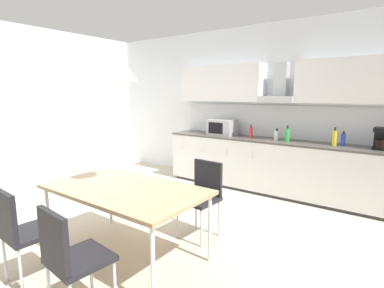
% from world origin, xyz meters
% --- Properties ---
extents(ground_plane, '(8.69, 7.51, 0.02)m').
position_xyz_m(ground_plane, '(0.00, 0.00, -0.01)').
color(ground_plane, beige).
extents(wall_back, '(6.95, 0.10, 2.81)m').
position_xyz_m(wall_back, '(0.00, 2.55, 1.40)').
color(wall_back, silver).
rests_on(wall_back, ground_plane).
extents(wall_left, '(0.10, 6.01, 2.81)m').
position_xyz_m(wall_left, '(-2.95, 0.00, 1.40)').
color(wall_left, silver).
rests_on(wall_left, ground_plane).
extents(kitchen_counter, '(3.81, 0.63, 0.89)m').
position_xyz_m(kitchen_counter, '(0.86, 2.21, 0.45)').
color(kitchen_counter, '#333333').
rests_on(kitchen_counter, ground_plane).
extents(backsplash_tile, '(3.79, 0.02, 0.55)m').
position_xyz_m(backsplash_tile, '(0.86, 2.49, 1.17)').
color(backsplash_tile, silver).
rests_on(backsplash_tile, kitchen_counter).
extents(upper_wall_cabinets, '(3.79, 0.40, 0.64)m').
position_xyz_m(upper_wall_cabinets, '(0.86, 2.34, 1.81)').
color(upper_wall_cabinets, silver).
extents(microwave, '(0.48, 0.35, 0.28)m').
position_xyz_m(microwave, '(-0.12, 2.20, 1.03)').
color(microwave, '#ADADB2').
rests_on(microwave, kitchen_counter).
extents(coffee_maker, '(0.18, 0.19, 0.30)m').
position_xyz_m(coffee_maker, '(2.33, 2.23, 1.04)').
color(coffee_maker, black).
rests_on(coffee_maker, kitchen_counter).
extents(bottle_yellow, '(0.06, 0.06, 0.27)m').
position_xyz_m(bottle_yellow, '(1.77, 2.17, 1.01)').
color(bottle_yellow, yellow).
rests_on(bottle_yellow, kitchen_counter).
extents(bottle_green, '(0.07, 0.07, 0.25)m').
position_xyz_m(bottle_green, '(1.08, 2.17, 1.00)').
color(bottle_green, green).
rests_on(bottle_green, kitchen_counter).
extents(bottle_white, '(0.08, 0.08, 0.19)m').
position_xyz_m(bottle_white, '(0.89, 2.22, 0.97)').
color(bottle_white, white).
rests_on(bottle_white, kitchen_counter).
extents(bottle_blue, '(0.06, 0.06, 0.21)m').
position_xyz_m(bottle_blue, '(1.87, 2.24, 0.98)').
color(bottle_blue, blue).
rests_on(bottle_blue, kitchen_counter).
extents(bottle_red, '(0.06, 0.06, 0.22)m').
position_xyz_m(bottle_red, '(0.46, 2.16, 0.99)').
color(bottle_red, red).
rests_on(bottle_red, kitchen_counter).
extents(dining_table, '(1.61, 0.93, 0.73)m').
position_xyz_m(dining_table, '(0.39, -0.59, 0.69)').
color(dining_table, tan).
rests_on(dining_table, ground_plane).
extents(chair_near_right, '(0.44, 0.44, 0.87)m').
position_xyz_m(chair_near_right, '(0.75, -1.43, 0.53)').
color(chair_near_right, black).
rests_on(chair_near_right, ground_plane).
extents(chair_near_left, '(0.42, 0.42, 0.87)m').
position_xyz_m(chair_near_left, '(0.02, -1.43, 0.53)').
color(chair_near_left, black).
rests_on(chair_near_left, ground_plane).
extents(chair_far_right, '(0.42, 0.42, 0.87)m').
position_xyz_m(chair_far_right, '(0.76, 0.26, 0.53)').
color(chair_far_right, black).
rests_on(chair_far_right, ground_plane).
extents(pendant_lamp, '(0.32, 0.32, 0.22)m').
position_xyz_m(pendant_lamp, '(0.39, -0.59, 1.87)').
color(pendant_lamp, silver).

